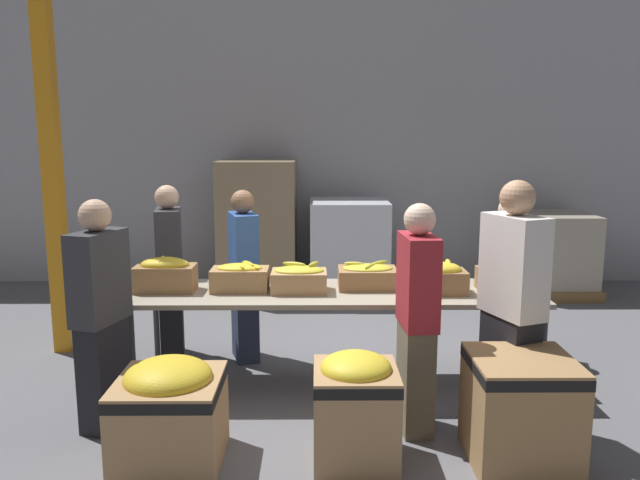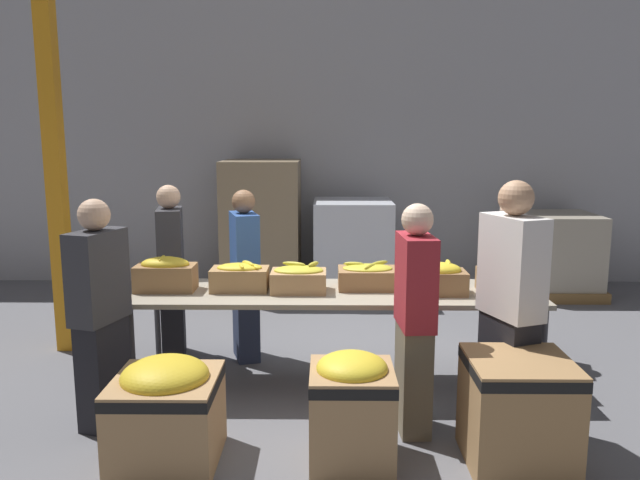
% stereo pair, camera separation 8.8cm
% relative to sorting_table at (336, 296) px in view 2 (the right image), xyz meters
% --- Properties ---
extents(ground_plane, '(30.00, 30.00, 0.00)m').
position_rel_sorting_table_xyz_m(ground_plane, '(0.00, 0.00, -0.77)').
color(ground_plane, slate).
extents(wall_back, '(16.00, 0.08, 4.00)m').
position_rel_sorting_table_xyz_m(wall_back, '(0.00, 3.73, 1.23)').
color(wall_back, '#A8A8AD').
rests_on(wall_back, ground_plane).
extents(sorting_table, '(3.33, 0.86, 0.81)m').
position_rel_sorting_table_xyz_m(sorting_table, '(0.00, 0.00, 0.00)').
color(sorting_table, '#9E937F').
rests_on(sorting_table, ground_plane).
extents(banana_box_0, '(0.49, 0.27, 0.29)m').
position_rel_sorting_table_xyz_m(banana_box_0, '(-1.41, 0.00, 0.19)').
color(banana_box_0, olive).
rests_on(banana_box_0, sorting_table).
extents(banana_box_1, '(0.47, 0.28, 0.25)m').
position_rel_sorting_table_xyz_m(banana_box_1, '(-0.80, 0.01, 0.16)').
color(banana_box_1, '#A37A4C').
rests_on(banana_box_1, sorting_table).
extents(banana_box_2, '(0.45, 0.31, 0.24)m').
position_rel_sorting_table_xyz_m(banana_box_2, '(-0.31, -0.02, 0.16)').
color(banana_box_2, tan).
rests_on(banana_box_2, sorting_table).
extents(banana_box_3, '(0.49, 0.34, 0.22)m').
position_rel_sorting_table_xyz_m(banana_box_3, '(0.26, 0.10, 0.15)').
color(banana_box_3, olive).
rests_on(banana_box_3, sorting_table).
extents(banana_box_4, '(0.42, 0.29, 0.27)m').
position_rel_sorting_table_xyz_m(banana_box_4, '(0.84, -0.07, 0.18)').
color(banana_box_4, olive).
rests_on(banana_box_4, sorting_table).
extents(banana_box_5, '(0.46, 0.27, 0.26)m').
position_rel_sorting_table_xyz_m(banana_box_5, '(1.40, 0.01, 0.16)').
color(banana_box_5, olive).
rests_on(banana_box_5, sorting_table).
extents(volunteer_0, '(0.30, 0.44, 1.51)m').
position_rel_sorting_table_xyz_m(volunteer_0, '(1.61, 0.68, -0.02)').
color(volunteer_0, '#6B604C').
rests_on(volunteer_0, ground_plane).
extents(volunteer_1, '(0.40, 0.53, 1.79)m').
position_rel_sorting_table_xyz_m(volunteer_1, '(1.19, -0.82, 0.12)').
color(volunteer_1, black).
rests_on(volunteer_1, ground_plane).
extents(volunteer_2, '(0.33, 0.47, 1.59)m').
position_rel_sorting_table_xyz_m(volunteer_2, '(-0.84, 0.61, 0.03)').
color(volunteer_2, '#2D3856').
rests_on(volunteer_2, ground_plane).
extents(volunteer_3, '(0.29, 0.47, 1.63)m').
position_rel_sorting_table_xyz_m(volunteer_3, '(-1.53, 0.67, 0.04)').
color(volunteer_3, black).
rests_on(volunteer_3, ground_plane).
extents(volunteer_4, '(0.34, 0.49, 1.66)m').
position_rel_sorting_table_xyz_m(volunteer_4, '(-1.69, -0.76, 0.06)').
color(volunteer_4, black).
rests_on(volunteer_4, ground_plane).
extents(volunteer_5, '(0.25, 0.45, 1.63)m').
position_rel_sorting_table_xyz_m(volunteer_5, '(0.53, -0.82, 0.05)').
color(volunteer_5, '#6B604C').
rests_on(volunteer_5, ground_plane).
extents(donation_bin_0, '(0.66, 0.66, 0.69)m').
position_rel_sorting_table_xyz_m(donation_bin_0, '(-1.11, -1.27, -0.40)').
color(donation_bin_0, tan).
rests_on(donation_bin_0, ground_plane).
extents(donation_bin_1, '(0.54, 0.54, 0.73)m').
position_rel_sorting_table_xyz_m(donation_bin_1, '(0.08, -1.27, -0.38)').
color(donation_bin_1, tan).
rests_on(donation_bin_1, ground_plane).
extents(donation_bin_2, '(0.64, 0.64, 0.70)m').
position_rel_sorting_table_xyz_m(donation_bin_2, '(1.14, -1.27, -0.39)').
color(donation_bin_2, '#A37A4C').
rests_on(donation_bin_2, ground_plane).
extents(support_pillar, '(0.16, 0.16, 4.00)m').
position_rel_sorting_table_xyz_m(support_pillar, '(-2.63, 0.85, 1.23)').
color(support_pillar, orange).
rests_on(support_pillar, ground_plane).
extents(pallet_stack_0, '(1.08, 1.08, 1.06)m').
position_rel_sorting_table_xyz_m(pallet_stack_0, '(2.90, 3.02, -0.25)').
color(pallet_stack_0, olive).
rests_on(pallet_stack_0, ground_plane).
extents(pallet_stack_1, '(1.07, 1.07, 1.75)m').
position_rel_sorting_table_xyz_m(pallet_stack_1, '(-0.93, 3.06, 0.10)').
color(pallet_stack_1, olive).
rests_on(pallet_stack_1, ground_plane).
extents(pallet_stack_2, '(1.07, 1.07, 1.25)m').
position_rel_sorting_table_xyz_m(pallet_stack_2, '(0.25, 2.90, -0.15)').
color(pallet_stack_2, olive).
rests_on(pallet_stack_2, ground_plane).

